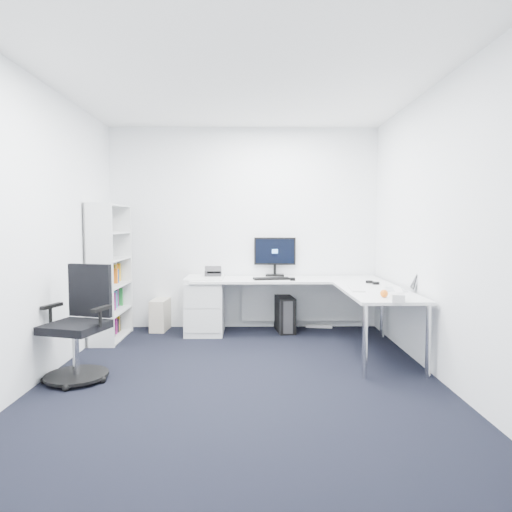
{
  "coord_description": "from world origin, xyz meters",
  "views": [
    {
      "loc": [
        0.09,
        -4.09,
        1.42
      ],
      "look_at": [
        0.15,
        1.05,
        1.05
      ],
      "focal_mm": 32.0,
      "sensor_mm": 36.0,
      "label": 1
    }
  ],
  "objects_px": {
    "bookshelf": "(110,272)",
    "laptop": "(396,280)",
    "monitor": "(275,256)",
    "l_desk": "(288,311)",
    "task_chair": "(75,324)"
  },
  "relations": [
    {
      "from": "bookshelf",
      "to": "laptop",
      "type": "bearing_deg",
      "value": -12.95
    },
    {
      "from": "monitor",
      "to": "laptop",
      "type": "xyz_separation_m",
      "value": [
        1.22,
        -1.33,
        -0.16
      ]
    },
    {
      "from": "l_desk",
      "to": "bookshelf",
      "type": "bearing_deg",
      "value": 178.68
    },
    {
      "from": "monitor",
      "to": "task_chair",
      "type": "bearing_deg",
      "value": -129.9
    },
    {
      "from": "l_desk",
      "to": "bookshelf",
      "type": "relative_size",
      "value": 1.47
    },
    {
      "from": "bookshelf",
      "to": "monitor",
      "type": "distance_m",
      "value": 2.13
    },
    {
      "from": "task_chair",
      "to": "laptop",
      "type": "xyz_separation_m",
      "value": [
        3.12,
        0.74,
        0.3
      ]
    },
    {
      "from": "l_desk",
      "to": "task_chair",
      "type": "height_order",
      "value": "task_chair"
    },
    {
      "from": "l_desk",
      "to": "task_chair",
      "type": "distance_m",
      "value": 2.5
    },
    {
      "from": "l_desk",
      "to": "bookshelf",
      "type": "xyz_separation_m",
      "value": [
        -2.17,
        0.05,
        0.47
      ]
    },
    {
      "from": "bookshelf",
      "to": "l_desk",
      "type": "bearing_deg",
      "value": -1.32
    },
    {
      "from": "task_chair",
      "to": "laptop",
      "type": "relative_size",
      "value": 3.42
    },
    {
      "from": "bookshelf",
      "to": "task_chair",
      "type": "xyz_separation_m",
      "value": [
        0.14,
        -1.49,
        -0.31
      ]
    },
    {
      "from": "l_desk",
      "to": "monitor",
      "type": "bearing_deg",
      "value": 101.83
    },
    {
      "from": "laptop",
      "to": "task_chair",
      "type": "bearing_deg",
      "value": -156.55
    }
  ]
}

